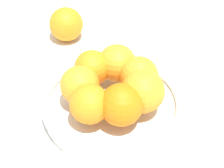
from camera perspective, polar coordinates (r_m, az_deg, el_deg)
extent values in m
plane|color=silver|center=(0.67, 0.00, -4.06)|extent=(4.00, 4.00, 0.00)
cylinder|color=silver|center=(0.66, 0.00, -3.53)|extent=(0.24, 0.24, 0.02)
torus|color=silver|center=(0.65, 0.00, -2.60)|extent=(0.25, 0.25, 0.01)
sphere|color=orange|center=(0.59, 1.23, -3.24)|extent=(0.07, 0.07, 0.07)
sphere|color=orange|center=(0.61, 4.70, -1.11)|extent=(0.07, 0.07, 0.07)
sphere|color=orange|center=(0.64, 4.13, 1.31)|extent=(0.07, 0.07, 0.07)
sphere|color=orange|center=(0.67, 0.76, 3.23)|extent=(0.07, 0.07, 0.07)
sphere|color=orange|center=(0.66, -3.06, 2.46)|extent=(0.06, 0.06, 0.06)
sphere|color=orange|center=(0.63, -4.90, -0.18)|extent=(0.07, 0.07, 0.07)
sphere|color=orange|center=(0.59, -3.43, -3.06)|extent=(0.07, 0.07, 0.07)
sphere|color=orange|center=(0.82, -7.00, 9.02)|extent=(0.07, 0.07, 0.07)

